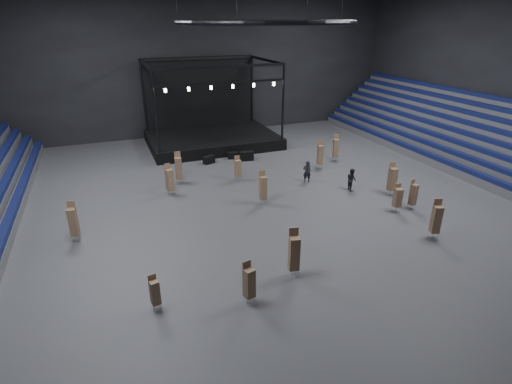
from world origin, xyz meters
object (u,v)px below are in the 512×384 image
object	(u,v)px
chair_stack_4	(155,292)
chair_stack_13	(263,187)
chair_stack_8	(336,148)
chair_stack_11	(238,168)
chair_stack_1	(294,252)
chair_stack_12	(73,221)
chair_stack_6	(169,179)
chair_stack_14	(413,194)
man_center	(307,172)
flight_case_left	(209,160)
chair_stack_2	(392,179)
flight_case_right	(247,156)
chair_stack_0	(436,219)
stage	(210,131)
flight_case_mid	(233,155)
crew_member	(352,179)
chair_stack_9	(249,282)
chair_stack_7	(320,154)
chair_stack_3	(179,168)
chair_stack_10	(398,197)

from	to	relation	value
chair_stack_4	chair_stack_13	distance (m)	13.38
chair_stack_8	chair_stack_11	distance (m)	10.96
chair_stack_1	chair_stack_12	size ratio (longest dim) A/B	1.06
chair_stack_6	chair_stack_14	world-z (taller)	chair_stack_6
chair_stack_6	man_center	size ratio (longest dim) A/B	1.36
flight_case_left	chair_stack_4	size ratio (longest dim) A/B	0.58
chair_stack_2	chair_stack_4	size ratio (longest dim) A/B	1.43
flight_case_right	chair_stack_0	xyz separation A→B (m)	(6.04, -19.15, 0.96)
stage	flight_case_right	xyz separation A→B (m)	(1.76, -7.32, -1.00)
chair_stack_12	flight_case_mid	bearing A→B (deg)	51.18
chair_stack_8	crew_member	bearing A→B (deg)	-91.95
chair_stack_9	flight_case_left	bearing A→B (deg)	66.44
flight_case_right	chair_stack_12	size ratio (longest dim) A/B	0.49
flight_case_right	chair_stack_1	xyz separation A→B (m)	(-4.37, -19.60, 1.05)
chair_stack_7	man_center	size ratio (longest dim) A/B	1.42
flight_case_mid	chair_stack_6	world-z (taller)	chair_stack_6
flight_case_right	chair_stack_8	xyz separation A→B (m)	(8.24, -3.44, 0.91)
flight_case_left	flight_case_mid	size ratio (longest dim) A/B	1.11
chair_stack_9	chair_stack_12	world-z (taller)	chair_stack_12
crew_member	chair_stack_13	bearing A→B (deg)	95.33
flight_case_right	chair_stack_8	world-z (taller)	chair_stack_8
chair_stack_9	chair_stack_12	distance (m)	12.86
chair_stack_1	chair_stack_2	xyz separation A→B (m)	(12.28, 7.12, -0.06)
chair_stack_14	man_center	distance (m)	9.10
chair_stack_4	chair_stack_7	distance (m)	23.11
chair_stack_11	chair_stack_3	bearing A→B (deg)	165.85
chair_stack_0	chair_stack_11	size ratio (longest dim) A/B	1.21
chair_stack_8	chair_stack_13	bearing A→B (deg)	-127.87
stage	flight_case_left	distance (m)	7.25
chair_stack_14	flight_case_mid	bearing A→B (deg)	102.28
chair_stack_10	chair_stack_6	bearing A→B (deg)	158.22
chair_stack_4	chair_stack_9	world-z (taller)	chair_stack_9
flight_case_mid	chair_stack_2	bearing A→B (deg)	-56.03
chair_stack_0	chair_stack_6	distance (m)	19.89
flight_case_right	chair_stack_6	world-z (taller)	chair_stack_6
flight_case_right	chair_stack_14	bearing A→B (deg)	-62.98
flight_case_right	chair_stack_10	world-z (taller)	chair_stack_10
flight_case_mid	chair_stack_7	distance (m)	9.01
flight_case_left	chair_stack_8	bearing A→B (deg)	-17.90
crew_member	chair_stack_12	bearing A→B (deg)	97.70
crew_member	flight_case_left	bearing A→B (deg)	46.71
chair_stack_3	chair_stack_8	distance (m)	15.84
chair_stack_10	chair_stack_12	world-z (taller)	chair_stack_12
chair_stack_6	crew_member	world-z (taller)	chair_stack_6
stage	chair_stack_13	size ratio (longest dim) A/B	5.12
chair_stack_3	chair_stack_14	bearing A→B (deg)	-30.79
chair_stack_13	chair_stack_10	bearing A→B (deg)	-26.76
chair_stack_0	chair_stack_3	size ratio (longest dim) A/B	0.97
stage	chair_stack_8	xyz separation A→B (m)	(10.00, -10.77, -0.08)
chair_stack_3	chair_stack_8	world-z (taller)	chair_stack_3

